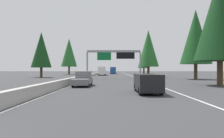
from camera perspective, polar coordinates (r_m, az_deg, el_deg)
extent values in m
plane|color=#38383A|center=(65.18, -4.71, -1.93)|extent=(320.00, 320.00, 0.00)
cube|color=#ADAAA3|center=(85.13, -3.73, -1.19)|extent=(180.00, 0.56, 0.90)
cube|color=silver|center=(75.15, 4.76, -1.68)|extent=(160.00, 0.16, 0.01)
cube|color=silver|center=(75.13, -3.85, -1.68)|extent=(160.00, 0.16, 0.01)
cylinder|color=gray|center=(48.54, -6.81, 0.99)|extent=(0.36, 0.36, 6.04)
cylinder|color=gray|center=(48.57, 7.77, 0.99)|extent=(0.36, 0.36, 6.04)
cube|color=gray|center=(48.34, 0.48, 4.87)|extent=(0.50, 12.32, 0.50)
cube|color=#0C602D|center=(48.15, -2.16, 3.58)|extent=(0.12, 3.20, 1.90)
cube|color=black|center=(48.19, 3.72, 3.69)|extent=(0.16, 4.20, 1.50)
cube|color=black|center=(18.90, 9.66, -3.57)|extent=(5.00, 1.95, 1.44)
cube|color=#2D3847|center=(16.62, 10.94, -3.18)|extent=(0.08, 1.48, 0.56)
cylinder|color=black|center=(20.51, 6.52, -5.03)|extent=(0.70, 0.24, 0.70)
cylinder|color=black|center=(20.76, 11.23, -4.97)|extent=(0.70, 0.24, 0.70)
cylinder|color=black|center=(17.15, 7.75, -6.00)|extent=(0.70, 0.24, 0.70)
cylinder|color=black|center=(17.45, 13.35, -5.90)|extent=(0.70, 0.24, 0.70)
cube|color=slate|center=(26.56, -8.03, -3.33)|extent=(5.60, 2.00, 0.70)
cube|color=slate|center=(27.52, -7.73, -1.55)|extent=(2.24, 1.84, 0.90)
cube|color=#2D3847|center=(27.52, -7.73, -1.37)|extent=(2.02, 1.92, 0.41)
cylinder|color=black|center=(28.52, -9.20, -3.53)|extent=(0.80, 0.28, 0.80)
cylinder|color=black|center=(28.29, -5.76, -3.56)|extent=(0.80, 0.28, 0.80)
cylinder|color=black|center=(24.89, -10.62, -4.04)|extent=(0.80, 0.28, 0.80)
cylinder|color=black|center=(24.63, -6.68, -4.08)|extent=(0.80, 0.28, 0.80)
cube|color=white|center=(71.40, -2.80, -0.41)|extent=(6.12, 2.40, 2.50)
cube|color=silver|center=(75.65, -2.63, -0.61)|extent=(2.38, 2.30, 1.90)
cylinder|color=black|center=(75.56, -3.44, -1.34)|extent=(0.90, 0.28, 0.90)
cylinder|color=black|center=(75.45, -1.83, -1.34)|extent=(0.90, 0.28, 0.90)
cylinder|color=black|center=(69.79, -3.75, -1.44)|extent=(0.90, 0.28, 0.90)
cylinder|color=black|center=(69.67, -2.01, -1.44)|extent=(0.90, 0.28, 0.90)
cube|color=#1E4793|center=(96.80, 0.28, -0.35)|extent=(11.50, 2.50, 2.90)
cube|color=#2D3847|center=(96.80, 0.28, -0.13)|extent=(11.04, 2.55, 0.84)
cylinder|color=black|center=(100.84, -0.34, -0.99)|extent=(1.00, 0.30, 1.00)
cylinder|color=black|center=(100.84, 0.91, -0.99)|extent=(1.00, 0.30, 1.00)
cylinder|color=black|center=(92.80, -0.40, -1.07)|extent=(1.00, 0.30, 1.00)
cylinder|color=black|center=(92.79, 0.96, -1.07)|extent=(1.00, 0.30, 1.00)
cube|color=red|center=(109.41, 0.13, -0.90)|extent=(4.40, 1.80, 0.76)
cube|color=#2D3847|center=(109.18, 0.13, -0.56)|extent=(2.46, 1.51, 0.56)
cylinder|color=black|center=(110.82, -0.27, -1.00)|extent=(0.64, 0.22, 0.64)
cylinder|color=black|center=(110.82, 0.54, -1.00)|extent=(0.64, 0.22, 0.64)
cylinder|color=black|center=(108.01, -0.29, -1.02)|extent=(0.64, 0.22, 0.64)
cylinder|color=black|center=(108.00, 0.55, -1.02)|extent=(0.64, 0.22, 0.64)
cylinder|color=#4C3823|center=(30.30, 27.47, -1.02)|extent=(0.71, 0.71, 3.23)
cone|color=#143D19|center=(31.05, 27.46, 12.66)|extent=(6.46, 6.46, 11.46)
cylinder|color=#4C3823|center=(47.44, 21.95, -0.67)|extent=(0.71, 0.71, 3.25)
cone|color=#194C1E|center=(47.93, 21.95, 8.20)|extent=(6.50, 6.50, 11.52)
cylinder|color=#4C3823|center=(58.74, 9.94, -0.74)|extent=(0.67, 0.67, 2.87)
cone|color=#236028|center=(59.03, 9.94, 5.62)|extent=(5.75, 5.75, 10.19)
cylinder|color=#4C3823|center=(88.16, 8.72, -0.61)|extent=(0.64, 0.64, 2.58)
cone|color=#236028|center=(88.30, 8.72, 3.21)|extent=(5.17, 5.17, 9.16)
cylinder|color=#4C3823|center=(56.53, -18.82, -0.91)|extent=(0.64, 0.64, 2.58)
cone|color=#143D19|center=(56.75, -18.81, 5.02)|extent=(5.16, 5.16, 9.14)
cylinder|color=#4C3823|center=(86.35, -11.70, -0.40)|extent=(0.71, 0.71, 3.23)
cone|color=#236028|center=(86.62, -11.70, 4.46)|extent=(6.46, 6.46, 11.46)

